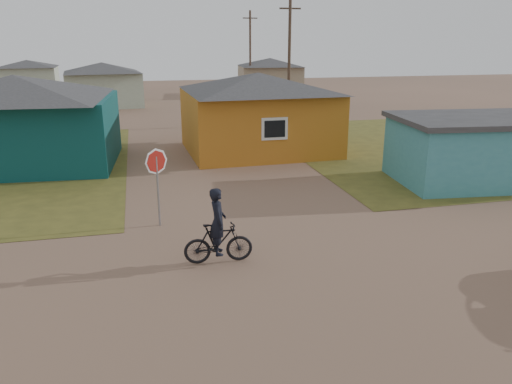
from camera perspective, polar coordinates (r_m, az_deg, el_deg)
ground at (r=12.07m, az=4.47°, el=-9.96°), size 120.00×120.00×0.00m
grass_ne at (r=29.50m, az=23.13°, el=5.07°), size 20.00×18.00×0.00m
house_teal at (r=24.49m, az=-25.52°, el=7.44°), size 8.93×7.08×4.00m
house_yellow at (r=25.15m, az=0.29°, el=9.19°), size 7.72×6.76×3.90m
shed_turquoise at (r=21.50m, az=23.85°, el=4.48°), size 6.71×4.93×2.60m
house_pale_west at (r=44.43m, az=-17.06°, el=11.74°), size 7.04×6.15×3.60m
house_beige_east at (r=52.08m, az=1.60°, el=13.15°), size 6.95×6.05×3.60m
house_pale_north at (r=57.32m, az=-24.57°, el=11.92°), size 6.28×5.81×3.40m
utility_pole_near at (r=33.71m, az=3.82°, el=14.83°), size 1.40×0.20×8.00m
utility_pole_far at (r=49.43m, az=-0.67°, el=15.59°), size 1.40×0.20×8.00m
stop_sign at (r=15.08m, az=-11.28°, el=2.56°), size 0.78×0.20×2.41m
cyclist at (r=12.66m, az=-4.35°, el=-5.02°), size 1.77×0.65×1.98m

